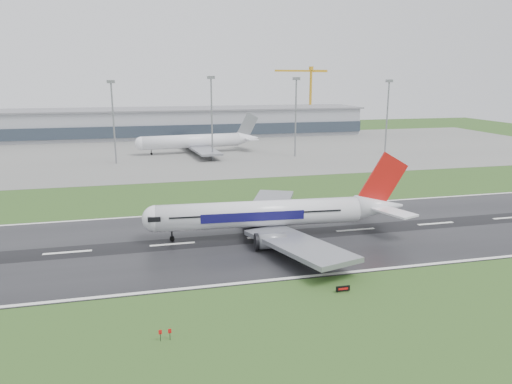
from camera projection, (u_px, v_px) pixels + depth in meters
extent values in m
plane|color=#28481A|center=(172.00, 245.00, 97.68)|extent=(520.00, 520.00, 0.00)
cube|color=black|center=(172.00, 244.00, 97.67)|extent=(400.00, 45.00, 0.10)
cube|color=slate|center=(152.00, 153.00, 215.84)|extent=(400.00, 130.00, 0.08)
cube|color=#90929A|center=(148.00, 124.00, 270.83)|extent=(240.00, 36.00, 15.00)
cylinder|color=gray|center=(114.00, 124.00, 185.32)|extent=(0.64, 0.64, 30.63)
cylinder|color=gray|center=(212.00, 120.00, 193.84)|extent=(0.64, 0.64, 32.14)
cylinder|color=gray|center=(296.00, 119.00, 201.97)|extent=(0.64, 0.64, 31.67)
cylinder|color=gray|center=(387.00, 118.00, 211.71)|extent=(0.64, 0.64, 30.68)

